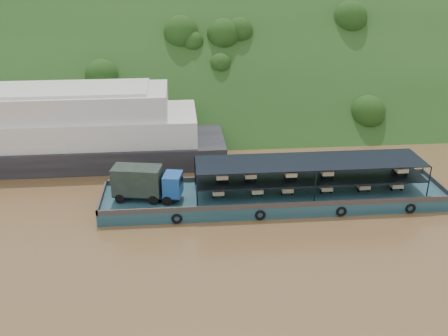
{
  "coord_description": "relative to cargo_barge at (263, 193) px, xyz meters",
  "views": [
    {
      "loc": [
        -6.3,
        -44.43,
        23.57
      ],
      "look_at": [
        -2.0,
        3.0,
        3.2
      ],
      "focal_mm": 40.0,
      "sensor_mm": 36.0,
      "label": 1
    }
  ],
  "objects": [
    {
      "name": "passenger_ferry",
      "position": [
        -25.52,
        14.14,
        2.83
      ],
      "size": [
        45.28,
        11.48,
        9.16
      ],
      "rotation": [
        0.0,
        0.0,
        0.0
      ],
      "color": "black",
      "rests_on": "ground"
    },
    {
      "name": "cargo_barge",
      "position": [
        0.0,
        0.0,
        0.0
      ],
      "size": [
        35.0,
        7.18,
        4.63
      ],
      "color": "#133842",
      "rests_on": "ground"
    },
    {
      "name": "ground",
      "position": [
        -1.84,
        -0.84,
        -1.14
      ],
      "size": [
        160.0,
        160.0,
        0.0
      ],
      "primitive_type": "plane",
      "color": "brown",
      "rests_on": "ground"
    },
    {
      "name": "hillside",
      "position": [
        -1.84,
        35.16,
        -1.14
      ],
      "size": [
        140.0,
        39.6,
        39.6
      ],
      "primitive_type": "cube",
      "rotation": [
        0.79,
        0.0,
        0.0
      ],
      "color": "#183613",
      "rests_on": "ground"
    }
  ]
}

